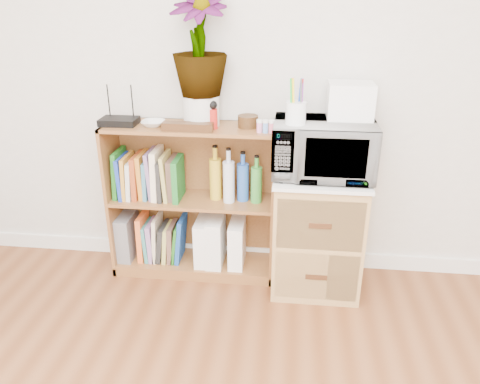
# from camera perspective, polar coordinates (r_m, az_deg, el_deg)

# --- Properties ---
(skirting_board) EXTENTS (4.00, 0.02, 0.10)m
(skirting_board) POSITION_cam_1_polar(r_m,az_deg,el_deg) (3.13, 1.44, -7.52)
(skirting_board) COLOR white
(skirting_board) RESTS_ON ground
(bookshelf) EXTENTS (1.00, 0.30, 0.95)m
(bookshelf) POSITION_cam_1_polar(r_m,az_deg,el_deg) (2.86, -5.74, -1.19)
(bookshelf) COLOR brown
(bookshelf) RESTS_ON ground
(wicker_unit) EXTENTS (0.50, 0.45, 0.70)m
(wicker_unit) POSITION_cam_1_polar(r_m,az_deg,el_deg) (2.79, 9.33, -4.90)
(wicker_unit) COLOR #9E7542
(wicker_unit) RESTS_ON ground
(microwave) EXTENTS (0.54, 0.37, 0.30)m
(microwave) POSITION_cam_1_polar(r_m,az_deg,el_deg) (2.58, 10.09, 5.22)
(microwave) COLOR silver
(microwave) RESTS_ON wicker_unit
(pen_cup) EXTENTS (0.10, 0.10, 0.12)m
(pen_cup) POSITION_cam_1_polar(r_m,az_deg,el_deg) (2.45, 6.82, 9.55)
(pen_cup) COLOR white
(pen_cup) RESTS_ON microwave
(small_appliance) EXTENTS (0.24, 0.20, 0.19)m
(small_appliance) POSITION_cam_1_polar(r_m,az_deg,el_deg) (2.61, 13.29, 10.79)
(small_appliance) COLOR white
(small_appliance) RESTS_ON microwave
(router) EXTENTS (0.21, 0.14, 0.04)m
(router) POSITION_cam_1_polar(r_m,az_deg,el_deg) (2.78, -14.52, 8.34)
(router) COLOR black
(router) RESTS_ON bookshelf
(white_bowl) EXTENTS (0.13, 0.13, 0.03)m
(white_bowl) POSITION_cam_1_polar(r_m,az_deg,el_deg) (2.71, -10.54, 8.23)
(white_bowl) COLOR silver
(white_bowl) RESTS_ON bookshelf
(plant_pot) EXTENTS (0.20, 0.20, 0.17)m
(plant_pot) POSITION_cam_1_polar(r_m,az_deg,el_deg) (2.68, -4.73, 9.88)
(plant_pot) COLOR silver
(plant_pot) RESTS_ON bookshelf
(potted_plant) EXTENTS (0.31, 0.31, 0.55)m
(potted_plant) POSITION_cam_1_polar(r_m,az_deg,el_deg) (2.62, -5.00, 17.59)
(potted_plant) COLOR #2E7331
(potted_plant) RESTS_ON plant_pot
(trinket_box) EXTENTS (0.28, 0.07, 0.04)m
(trinket_box) POSITION_cam_1_polar(r_m,az_deg,el_deg) (2.59, -6.39, 7.91)
(trinket_box) COLOR #361F0E
(trinket_box) RESTS_ON bookshelf
(kokeshi_doll) EXTENTS (0.05, 0.05, 0.11)m
(kokeshi_doll) POSITION_cam_1_polar(r_m,az_deg,el_deg) (2.61, -3.29, 8.89)
(kokeshi_doll) COLOR red
(kokeshi_doll) RESTS_ON bookshelf
(wooden_bowl) EXTENTS (0.11, 0.11, 0.07)m
(wooden_bowl) POSITION_cam_1_polar(r_m,az_deg,el_deg) (2.64, 0.97, 8.60)
(wooden_bowl) COLOR #331F0D
(wooden_bowl) RESTS_ON bookshelf
(paint_jars) EXTENTS (0.12, 0.04, 0.06)m
(paint_jars) POSITION_cam_1_polar(r_m,az_deg,el_deg) (2.54, 3.13, 7.89)
(paint_jars) COLOR #D77788
(paint_jars) RESTS_ON bookshelf
(file_box) EXTENTS (0.09, 0.23, 0.29)m
(file_box) POSITION_cam_1_polar(r_m,az_deg,el_deg) (3.09, -13.51, -5.17)
(file_box) COLOR slate
(file_box) RESTS_ON bookshelf
(magazine_holder_left) EXTENTS (0.09, 0.23, 0.29)m
(magazine_holder_left) POSITION_cam_1_polar(r_m,az_deg,el_deg) (2.95, -4.41, -5.93)
(magazine_holder_left) COLOR white
(magazine_holder_left) RESTS_ON bookshelf
(magazine_holder_mid) EXTENTS (0.10, 0.25, 0.31)m
(magazine_holder_mid) POSITION_cam_1_polar(r_m,az_deg,el_deg) (2.94, -2.97, -5.87)
(magazine_holder_mid) COLOR white
(magazine_holder_mid) RESTS_ON bookshelf
(magazine_holder_right) EXTENTS (0.09, 0.23, 0.28)m
(magazine_holder_right) POSITION_cam_1_polar(r_m,az_deg,el_deg) (2.92, -0.36, -6.22)
(magazine_holder_right) COLOR white
(magazine_holder_right) RESTS_ON bookshelf
(cookbooks) EXTENTS (0.40, 0.20, 0.30)m
(cookbooks) POSITION_cam_1_polar(r_m,az_deg,el_deg) (2.86, -11.00, 1.94)
(cookbooks) COLOR #1B661B
(cookbooks) RESTS_ON bookshelf
(liquor_bottles) EXTENTS (0.47, 0.07, 0.32)m
(liquor_bottles) POSITION_cam_1_polar(r_m,az_deg,el_deg) (2.74, 0.90, 1.84)
(liquor_bottles) COLOR gold
(liquor_bottles) RESTS_ON bookshelf
(lower_books) EXTENTS (0.29, 0.19, 0.30)m
(lower_books) POSITION_cam_1_polar(r_m,az_deg,el_deg) (3.03, -9.52, -5.70)
(lower_books) COLOR orange
(lower_books) RESTS_ON bookshelf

